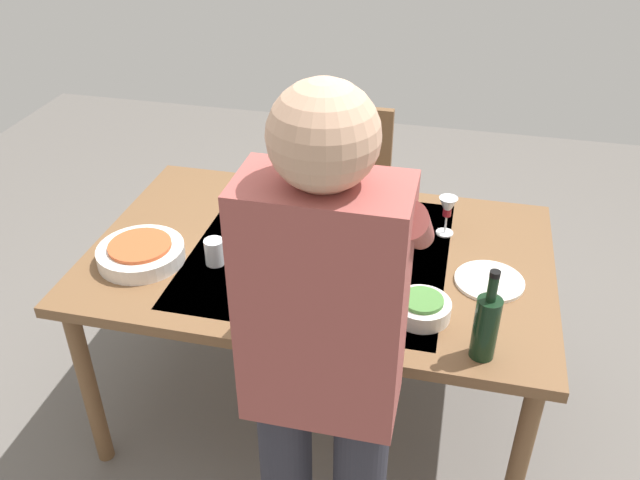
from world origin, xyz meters
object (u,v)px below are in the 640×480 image
at_px(water_cup_near_left, 282,278).
at_px(water_cup_far_left, 395,193).
at_px(dining_table, 320,268).
at_px(wine_glass_left, 447,209).
at_px(person_server, 324,370).
at_px(serving_bowl_pasta, 141,252).
at_px(side_bowl_salad, 422,307).
at_px(dinner_plate_near, 489,281).
at_px(water_cup_far_right, 214,252).
at_px(water_cup_near_right, 375,206).
at_px(chair_near, 346,190).
at_px(wine_bottle, 486,325).

distance_m(water_cup_near_left, water_cup_far_left, 0.71).
relative_size(dining_table, water_cup_far_left, 16.88).
relative_size(wine_glass_left, water_cup_far_left, 1.57).
bearing_deg(person_server, serving_bowl_pasta, -36.67).
height_order(water_cup_near_left, side_bowl_salad, water_cup_near_left).
relative_size(serving_bowl_pasta, dinner_plate_near, 1.30).
height_order(wine_glass_left, serving_bowl_pasta, wine_glass_left).
bearing_deg(water_cup_far_right, side_bowl_salad, 170.07).
bearing_deg(dinner_plate_near, side_bowl_salad, 47.80).
xyz_separation_m(person_server, water_cup_near_right, (0.04, -1.05, -0.14)).
relative_size(side_bowl_salad, dinner_plate_near, 0.78).
xyz_separation_m(chair_near, serving_bowl_pasta, (0.51, 1.09, 0.27)).
xyz_separation_m(person_server, water_cup_near_left, (0.26, -0.53, -0.14)).
height_order(wine_bottle, water_cup_near_right, wine_bottle).
height_order(serving_bowl_pasta, side_bowl_salad, same).
bearing_deg(wine_glass_left, chair_near, -53.37).
bearing_deg(side_bowl_salad, wine_glass_left, -94.18).
xyz_separation_m(dining_table, wine_glass_left, (-0.42, -0.22, 0.17)).
height_order(water_cup_near_right, serving_bowl_pasta, water_cup_near_right).
distance_m(water_cup_near_right, side_bowl_salad, 0.60).
distance_m(chair_near, water_cup_far_left, 0.64).
bearing_deg(water_cup_far_right, water_cup_far_left, -134.92).
relative_size(wine_bottle, water_cup_near_right, 2.83).
bearing_deg(dinner_plate_near, water_cup_far_left, -50.03).
bearing_deg(dining_table, water_cup_near_right, -119.04).
xyz_separation_m(dining_table, chair_near, (0.08, -0.90, -0.17)).
bearing_deg(dining_table, wine_glass_left, -152.20).
bearing_deg(person_server, water_cup_near_left, -63.91).
distance_m(dining_table, water_cup_far_right, 0.39).
bearing_deg(water_cup_far_right, wine_glass_left, -153.95).
distance_m(chair_near, wine_glass_left, 0.90).
distance_m(dining_table, wine_glass_left, 0.51).
bearing_deg(dining_table, chair_near, -85.04).
bearing_deg(person_server, water_cup_far_left, -90.98).
bearing_deg(wine_glass_left, dinner_plate_near, 121.39).
bearing_deg(serving_bowl_pasta, dinner_plate_near, -173.19).
relative_size(water_cup_far_right, side_bowl_salad, 0.52).
relative_size(dining_table, water_cup_far_right, 17.46).
relative_size(water_cup_near_right, water_cup_far_left, 1.09).
xyz_separation_m(serving_bowl_pasta, side_bowl_salad, (-0.98, 0.08, 0.00)).
relative_size(water_cup_far_left, water_cup_far_right, 1.03).
xyz_separation_m(water_cup_near_right, water_cup_far_left, (-0.06, -0.13, -0.00)).
xyz_separation_m(person_server, wine_glass_left, (-0.23, -1.00, -0.09)).
bearing_deg(dining_table, water_cup_far_left, -117.73).
distance_m(chair_near, serving_bowl_pasta, 1.23).
relative_size(person_server, water_cup_near_left, 16.09).
bearing_deg(wine_glass_left, side_bowl_salad, 85.82).
xyz_separation_m(chair_near, person_server, (-0.27, 1.67, 0.43)).
height_order(water_cup_far_left, water_cup_far_right, water_cup_far_left).
xyz_separation_m(side_bowl_salad, dinner_plate_near, (-0.20, -0.22, -0.03)).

